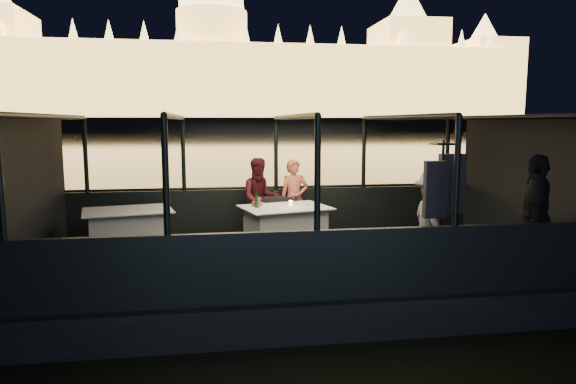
{
  "coord_description": "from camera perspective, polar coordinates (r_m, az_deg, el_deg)",
  "views": [
    {
      "loc": [
        -1.28,
        -8.07,
        2.72
      ],
      "look_at": [
        0.0,
        0.4,
        1.55
      ],
      "focal_mm": 32.0,
      "sensor_mm": 36.0,
      "label": 1
    }
  ],
  "objects": [
    {
      "name": "river_water",
      "position": [
        88.12,
        -7.78,
        5.95
      ],
      "size": [
        500.0,
        500.0,
        0.0
      ],
      "primitive_type": "plane",
      "color": "black",
      "rests_on": "ground"
    },
    {
      "name": "boat_hull",
      "position": [
        8.61,
        0.4,
        -10.64
      ],
      "size": [
        8.6,
        4.4,
        1.0
      ],
      "primitive_type": "cube",
      "color": "black",
      "rests_on": "river_water"
    },
    {
      "name": "boat_deck",
      "position": [
        8.47,
        0.41,
        -7.56
      ],
      "size": [
        8.0,
        4.0,
        0.04
      ],
      "primitive_type": "cube",
      "color": "black",
      "rests_on": "boat_hull"
    },
    {
      "name": "gunwale_port",
      "position": [
        10.3,
        -1.33,
        -2.11
      ],
      "size": [
        8.0,
        0.08,
        0.9
      ],
      "primitive_type": "cube",
      "color": "black",
      "rests_on": "boat_deck"
    },
    {
      "name": "gunwale_starboard",
      "position": [
        6.45,
        3.21,
        -8.17
      ],
      "size": [
        8.0,
        0.08,
        0.9
      ],
      "primitive_type": "cube",
      "color": "black",
      "rests_on": "boat_deck"
    },
    {
      "name": "cabin_glass_port",
      "position": [
        10.17,
        -1.35,
        4.28
      ],
      "size": [
        8.0,
        0.02,
        1.4
      ],
      "primitive_type": null,
      "color": "#99B2B2",
      "rests_on": "gunwale_port"
    },
    {
      "name": "cabin_glass_starboard",
      "position": [
        6.23,
        3.3,
        2.05
      ],
      "size": [
        8.0,
        0.02,
        1.4
      ],
      "primitive_type": null,
      "color": "#99B2B2",
      "rests_on": "gunwale_starboard"
    },
    {
      "name": "cabin_roof_glass",
      "position": [
        8.17,
        0.42,
        8.34
      ],
      "size": [
        8.0,
        4.0,
        0.02
      ],
      "primitive_type": null,
      "color": "#99B2B2",
      "rests_on": "boat_deck"
    },
    {
      "name": "end_wall_fore",
      "position": [
        8.58,
        -27.0,
        -0.24
      ],
      "size": [
        0.02,
        4.0,
        2.3
      ],
      "primitive_type": null,
      "color": "black",
      "rests_on": "boat_deck"
    },
    {
      "name": "end_wall_aft",
      "position": [
        9.7,
        24.46,
        0.75
      ],
      "size": [
        0.02,
        4.0,
        2.3
      ],
      "primitive_type": null,
      "color": "black",
      "rests_on": "boat_deck"
    },
    {
      "name": "canopy_ribs",
      "position": [
        8.24,
        0.41,
        0.32
      ],
      "size": [
        8.0,
        4.0,
        2.3
      ],
      "primitive_type": null,
      "color": "black",
      "rests_on": "boat_deck"
    },
    {
      "name": "embankment",
      "position": [
        218.08,
        -8.31,
        7.26
      ],
      "size": [
        400.0,
        140.0,
        6.0
      ],
      "primitive_type": "cube",
      "color": "#423D33",
      "rests_on": "ground"
    },
    {
      "name": "parliament_building",
      "position": [
        184.95,
        -8.41,
        15.88
      ],
      "size": [
        220.0,
        32.0,
        60.0
      ],
      "primitive_type": null,
      "color": "#F2D18C",
      "rests_on": "embankment"
    },
    {
      "name": "dining_table_central",
      "position": [
        8.95,
        -0.31,
        -4.05
      ],
      "size": [
        1.67,
        1.38,
        0.77
      ],
      "primitive_type": "cube",
      "rotation": [
        0.0,
        0.0,
        0.26
      ],
      "color": "silver",
      "rests_on": "boat_deck"
    },
    {
      "name": "dining_table_aft",
      "position": [
        9.1,
        -17.29,
        -4.21
      ],
      "size": [
        1.63,
        1.32,
        0.76
      ],
      "primitive_type": "cube",
      "rotation": [
        0.0,
        0.0,
        0.21
      ],
      "color": "silver",
      "rests_on": "boat_deck"
    },
    {
      "name": "chair_port_left",
      "position": [
        9.42,
        -1.43,
        -3.05
      ],
      "size": [
        0.44,
        0.44,
        0.84
      ],
      "primitive_type": "cube",
      "rotation": [
        0.0,
        0.0,
        0.14
      ],
      "color": "black",
      "rests_on": "boat_deck"
    },
    {
      "name": "chair_port_right",
      "position": [
        9.52,
        0.12,
        -2.93
      ],
      "size": [
        0.43,
        0.43,
        0.81
      ],
      "primitive_type": "cube",
      "rotation": [
        0.0,
        0.0,
        0.17
      ],
      "color": "black",
      "rests_on": "boat_deck"
    },
    {
      "name": "coat_stand",
      "position": [
        7.35,
        16.58,
        -2.9
      ],
      "size": [
        0.65,
        0.57,
        1.98
      ],
      "primitive_type": null,
      "rotation": [
        0.0,
        0.0,
        0.27
      ],
      "color": "black",
      "rests_on": "boat_deck"
    },
    {
      "name": "person_woman_coral",
      "position": [
        9.88,
        0.69,
        -0.77
      ],
      "size": [
        0.55,
        0.37,
        1.51
      ],
      "primitive_type": "imported",
      "rotation": [
        0.0,
        0.0,
        -0.01
      ],
      "color": "#CF664B",
      "rests_on": "boat_deck"
    },
    {
      "name": "person_man_maroon",
      "position": [
        9.81,
        -3.12,
        -0.85
      ],
      "size": [
        0.8,
        0.65,
        1.55
      ],
      "primitive_type": "imported",
      "rotation": [
        0.0,
        0.0,
        0.1
      ],
      "color": "#401217",
      "rests_on": "boat_deck"
    },
    {
      "name": "passenger_stripe",
      "position": [
        7.73,
        15.81,
        -2.72
      ],
      "size": [
        0.64,
        1.04,
        1.56
      ],
      "primitive_type": "imported",
      "rotation": [
        0.0,
        0.0,
        1.5
      ],
      "color": "silver",
      "rests_on": "boat_deck"
    },
    {
      "name": "passenger_dark",
      "position": [
        8.03,
        25.78,
        -2.82
      ],
      "size": [
        0.98,
        1.11,
        1.79
      ],
      "primitive_type": "imported",
      "rotation": [
        0.0,
        0.0,
        4.08
      ],
      "color": "black",
      "rests_on": "boat_deck"
    },
    {
      "name": "wine_bottle",
      "position": [
        8.78,
        -3.53,
        -0.78
      ],
      "size": [
        0.07,
        0.07,
        0.27
      ],
      "primitive_type": "cylinder",
      "rotation": [
        0.0,
        0.0,
        -0.31
      ],
      "color": "#143814",
      "rests_on": "dining_table_central"
    },
    {
      "name": "bread_basket",
      "position": [
        8.97,
        -3.5,
        -1.31
      ],
      "size": [
        0.23,
        0.23,
        0.07
      ],
      "primitive_type": "cylinder",
      "rotation": [
        0.0,
        0.0,
        0.37
      ],
      "color": "brown",
      "rests_on": "dining_table_central"
    },
    {
      "name": "amber_candle",
      "position": [
        9.01,
        0.29,
        -1.26
      ],
      "size": [
        0.08,
        0.08,
        0.09
      ],
      "primitive_type": "cylinder",
      "rotation": [
        0.0,
        0.0,
        0.24
      ],
      "color": "#FCA83F",
      "rests_on": "dining_table_central"
    },
    {
      "name": "plate_near",
      "position": [
        9.03,
        1.66,
        -1.44
      ],
      "size": [
        0.27,
        0.27,
        0.01
      ],
      "primitive_type": "cylinder",
      "rotation": [
        0.0,
        0.0,
        0.13
      ],
      "color": "silver",
      "rests_on": "dining_table_central"
    },
    {
      "name": "plate_far",
      "position": [
        9.13,
        -3.18,
        -1.35
      ],
      "size": [
        0.31,
        0.31,
        0.02
      ],
      "primitive_type": "cylinder",
      "rotation": [
        0.0,
        0.0,
        -0.36
      ],
      "color": "white",
      "rests_on": "dining_table_central"
    },
    {
      "name": "wine_glass_white",
      "position": [
        8.76,
        -3.25,
        -1.17
      ],
      "size": [
        0.08,
        0.08,
        0.19
      ],
      "primitive_type": null,
      "rotation": [
        0.0,
        0.0,
        0.41
      ],
      "color": "white",
      "rests_on": "dining_table_central"
    },
    {
      "name": "wine_glass_red",
      "position": [
        9.27,
        0.63,
        -0.65
      ],
      "size": [
        0.07,
        0.07,
        0.17
      ],
      "primitive_type": null,
      "rotation": [
        0.0,
        0.0,
        0.35
      ],
      "color": "silver",
      "rests_on": "dining_table_central"
    }
  ]
}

